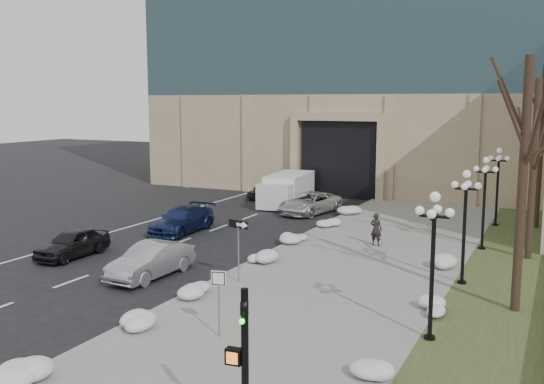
{
  "coord_description": "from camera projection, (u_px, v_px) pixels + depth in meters",
  "views": [
    {
      "loc": [
        11.7,
        -12.39,
        7.45
      ],
      "look_at": [
        0.23,
        11.39,
        3.5
      ],
      "focal_mm": 40.0,
      "sensor_mm": 36.0,
      "label": 1
    }
  ],
  "objects": [
    {
      "name": "ground",
      "position": [
        91.0,
        367.0,
        17.17
      ],
      "size": [
        160.0,
        160.0,
        0.0
      ],
      "primitive_type": "plane",
      "color": "black",
      "rests_on": "ground"
    },
    {
      "name": "sidewalk",
      "position": [
        360.0,
        262.0,
        28.12
      ],
      "size": [
        9.0,
        40.0,
        0.12
      ],
      "primitive_type": "cube",
      "color": "gray",
      "rests_on": "ground"
    },
    {
      "name": "curb",
      "position": [
        273.0,
        252.0,
        30.06
      ],
      "size": [
        0.3,
        40.0,
        0.14
      ],
      "primitive_type": "cube",
      "color": "gray",
      "rests_on": "ground"
    },
    {
      "name": "grass_strip",
      "position": [
        509.0,
        280.0,
        25.33
      ],
      "size": [
        4.0,
        40.0,
        0.1
      ],
      "primitive_type": "cube",
      "color": "#384522",
      "rests_on": "ground"
    },
    {
      "name": "car_a",
      "position": [
        72.0,
        243.0,
        29.19
      ],
      "size": [
        1.63,
        4.04,
        1.38
      ],
      "primitive_type": "imported",
      "rotation": [
        0.0,
        0.0,
        -0.0
      ],
      "color": "black",
      "rests_on": "ground"
    },
    {
      "name": "car_b",
      "position": [
        151.0,
        261.0,
        25.83
      ],
      "size": [
        1.73,
        4.49,
        1.46
      ],
      "primitive_type": "imported",
      "rotation": [
        0.0,
        0.0,
        -0.04
      ],
      "color": "#97989E",
      "rests_on": "ground"
    },
    {
      "name": "car_c",
      "position": [
        182.0,
        220.0,
        34.74
      ],
      "size": [
        2.15,
        5.04,
        1.45
      ],
      "primitive_type": "imported",
      "rotation": [
        0.0,
        0.0,
        0.03
      ],
      "color": "navy",
      "rests_on": "ground"
    },
    {
      "name": "car_d",
      "position": [
        310.0,
        203.0,
        40.55
      ],
      "size": [
        3.41,
        5.53,
        1.43
      ],
      "primitive_type": "imported",
      "rotation": [
        0.0,
        0.0,
        -0.21
      ],
      "color": "silver",
      "rests_on": "ground"
    },
    {
      "name": "car_e",
      "position": [
        264.0,
        190.0,
        47.1
      ],
      "size": [
        1.51,
        3.7,
        1.26
      ],
      "primitive_type": "imported",
      "rotation": [
        0.0,
        0.0,
        0.01
      ],
      "color": "#2A2A2F",
      "rests_on": "ground"
    },
    {
      "name": "pedestrian",
      "position": [
        376.0,
        229.0,
        31.01
      ],
      "size": [
        0.67,
        0.49,
        1.7
      ],
      "primitive_type": "imported",
      "rotation": [
        0.0,
        0.0,
        3.0
      ],
      "color": "black",
      "rests_on": "sidewalk"
    },
    {
      "name": "box_truck",
      "position": [
        287.0,
        190.0,
        44.25
      ],
      "size": [
        3.16,
        7.09,
        2.18
      ],
      "rotation": [
        0.0,
        0.0,
        0.12
      ],
      "color": "silver",
      "rests_on": "ground"
    },
    {
      "name": "one_way_sign",
      "position": [
        241.0,
        232.0,
        24.44
      ],
      "size": [
        1.0,
        0.36,
        2.69
      ],
      "rotation": [
        0.0,
        0.0,
        -0.19
      ],
      "color": "slate",
      "rests_on": "ground"
    },
    {
      "name": "keep_sign",
      "position": [
        219.0,
        289.0,
        18.84
      ],
      "size": [
        0.48,
        0.15,
        2.25
      ],
      "rotation": [
        0.0,
        0.0,
        0.22
      ],
      "color": "slate",
      "rests_on": "ground"
    },
    {
      "name": "traffic_signal",
      "position": [
        244.0,
        381.0,
        12.14
      ],
      "size": [
        0.65,
        0.87,
        3.82
      ],
      "rotation": [
        0.0,
        0.0,
        0.1
      ],
      "color": "black",
      "rests_on": "ground"
    },
    {
      "name": "snow_clump_a",
      "position": [
        32.0,
        373.0,
        16.1
      ],
      "size": [
        1.1,
        1.6,
        0.36
      ],
      "primitive_type": "ellipsoid",
      "color": "silver",
      "rests_on": "sidewalk"
    },
    {
      "name": "snow_clump_b",
      "position": [
        131.0,
        323.0,
        19.7
      ],
      "size": [
        1.1,
        1.6,
        0.36
      ],
      "primitive_type": "ellipsoid",
      "color": "silver",
      "rests_on": "sidewalk"
    },
    {
      "name": "snow_clump_c",
      "position": [
        194.0,
        290.0,
        23.14
      ],
      "size": [
        1.1,
        1.6,
        0.36
      ],
      "primitive_type": "ellipsoid",
      "color": "silver",
      "rests_on": "sidewalk"
    },
    {
      "name": "snow_clump_d",
      "position": [
        261.0,
        259.0,
        27.78
      ],
      "size": [
        1.1,
        1.6,
        0.36
      ],
      "primitive_type": "ellipsoid",
      "color": "silver",
      "rests_on": "sidewalk"
    },
    {
      "name": "snow_clump_e",
      "position": [
        295.0,
        239.0,
        31.79
      ],
      "size": [
        1.1,
        1.6,
        0.36
      ],
      "primitive_type": "ellipsoid",
      "color": "silver",
      "rests_on": "sidewalk"
    },
    {
      "name": "snow_clump_f",
      "position": [
        327.0,
        223.0,
        35.98
      ],
      "size": [
        1.1,
        1.6,
        0.36
      ],
      "primitive_type": "ellipsoid",
      "color": "silver",
      "rests_on": "sidewalk"
    },
    {
      "name": "snow_clump_g",
      "position": [
        350.0,
        211.0,
        40.03
      ],
      "size": [
        1.1,
        1.6,
        0.36
      ],
      "primitive_type": "ellipsoid",
      "color": "silver",
      "rests_on": "sidewalk"
    },
    {
      "name": "snow_clump_h",
      "position": [
        385.0,
        371.0,
        16.22
      ],
      "size": [
        1.1,
        1.6,
        0.36
      ],
      "primitive_type": "ellipsoid",
      "color": "silver",
      "rests_on": "sidewalk"
    },
    {
      "name": "snow_clump_i",
      "position": [
        430.0,
        305.0,
        21.43
      ],
      "size": [
        1.1,
        1.6,
        0.36
      ],
      "primitive_type": "ellipsoid",
      "color": "silver",
      "rests_on": "sidewalk"
    },
    {
      "name": "snow_clump_j",
      "position": [
        451.0,
        263.0,
        27.05
      ],
      "size": [
        1.1,
        1.6,
        0.36
      ],
      "primitive_type": "ellipsoid",
      "color": "silver",
      "rests_on": "sidewalk"
    },
    {
      "name": "lamppost_a",
      "position": [
        433.0,
        246.0,
        18.49
      ],
      "size": [
        1.18,
        1.18,
        4.76
      ],
      "color": "black",
      "rests_on": "ground"
    },
    {
      "name": "lamppost_b",
      "position": [
        465.0,
        212.0,
        24.28
      ],
      "size": [
        1.18,
        1.18,
        4.76
      ],
      "color": "black",
      "rests_on": "ground"
    },
    {
      "name": "lamppost_c",
      "position": [
        485.0,
        191.0,
        30.07
      ],
      "size": [
        1.18,
        1.18,
        4.76
      ],
      "color": "black",
      "rests_on": "ground"
    },
    {
      "name": "lamppost_d",
      "position": [
        498.0,
        176.0,
        35.86
      ],
      "size": [
        1.18,
        1.18,
        4.76
      ],
      "color": "black",
      "rests_on": "ground"
    },
    {
      "name": "tree_near",
      "position": [
        525.0,
        149.0,
        20.7
      ],
      "size": [
        3.2,
        3.2,
        9.0
      ],
      "color": "black",
      "rests_on": "ground"
    },
    {
      "name": "tree_mid",
      "position": [
        535.0,
        144.0,
        27.87
      ],
      "size": [
        3.2,
        3.2,
        8.5
      ],
      "color": "black",
      "rests_on": "ground"
    },
    {
      "name": "tree_far",
      "position": [
        542.0,
        124.0,
        34.9
      ],
      "size": [
        3.2,
        3.2,
        9.5
      ],
      "color": "black",
      "rests_on": "ground"
    }
  ]
}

